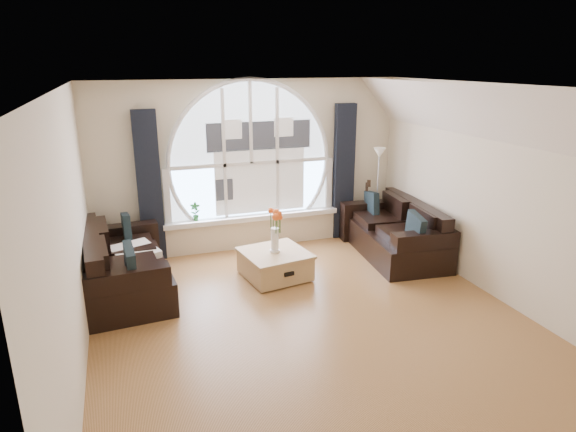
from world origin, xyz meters
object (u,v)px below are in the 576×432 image
object	(u,v)px
sofa_right	(394,231)
guitar	(364,209)
coffee_chest	(275,263)
vase_flowers	(275,225)
potted_plant	(195,212)
floor_lamp	(377,195)
sofa_left	(126,264)

from	to	relation	value
sofa_right	guitar	distance (m)	0.90
coffee_chest	guitar	bearing A→B (deg)	19.40
vase_flowers	potted_plant	size ratio (longest dim) A/B	2.36
floor_lamp	sofa_left	bearing A→B (deg)	-170.02
coffee_chest	floor_lamp	xyz separation A→B (m)	(2.10, 0.91, 0.59)
sofa_left	floor_lamp	world-z (taller)	floor_lamp
sofa_left	sofa_right	size ratio (longest dim) A/B	1.02
sofa_right	guitar	world-z (taller)	guitar
sofa_left	coffee_chest	distance (m)	2.02
vase_flowers	guitar	size ratio (longest dim) A/B	0.66
sofa_left	floor_lamp	distance (m)	4.18
sofa_left	vase_flowers	size ratio (longest dim) A/B	2.79
guitar	potted_plant	xyz separation A→B (m)	(-2.87, 0.21, 0.17)
coffee_chest	guitar	size ratio (longest dim) A/B	0.82
coffee_chest	potted_plant	world-z (taller)	potted_plant
guitar	potted_plant	distance (m)	2.88
guitar	potted_plant	bearing A→B (deg)	-159.16
sofa_right	coffee_chest	bearing A→B (deg)	-168.86
coffee_chest	vase_flowers	bearing A→B (deg)	58.47
vase_flowers	potted_plant	world-z (taller)	vase_flowers
floor_lamp	potted_plant	distance (m)	3.03
coffee_chest	potted_plant	distance (m)	1.64
sofa_right	potted_plant	bearing A→B (deg)	165.28
sofa_left	coffee_chest	bearing A→B (deg)	-9.38
guitar	potted_plant	world-z (taller)	guitar
vase_flowers	guitar	distance (m)	2.24
coffee_chest	guitar	world-z (taller)	guitar
potted_plant	sofa_right	bearing A→B (deg)	-20.52
coffee_chest	vase_flowers	distance (m)	0.56
sofa_left	potted_plant	bearing A→B (deg)	40.98
vase_flowers	sofa_right	bearing A→B (deg)	5.05
sofa_right	floor_lamp	bearing A→B (deg)	89.47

